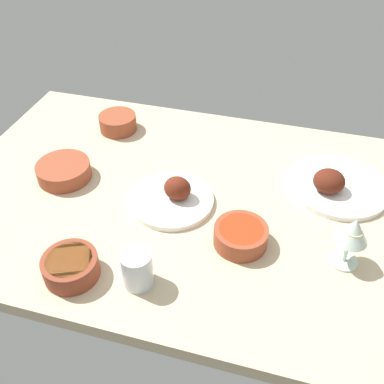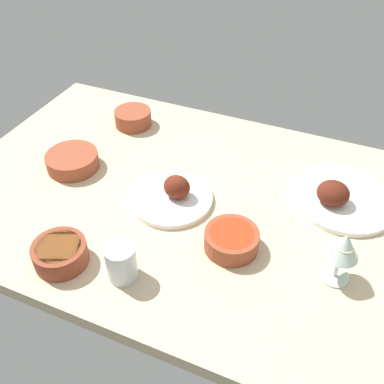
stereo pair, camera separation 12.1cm
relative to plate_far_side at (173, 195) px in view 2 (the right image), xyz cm
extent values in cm
cube|color=#C6B28E|center=(4.41, 3.24, -3.88)|extent=(140.00, 90.00, 4.00)
cylinder|color=white|center=(-0.38, -0.24, -1.08)|extent=(23.04, 23.04, 1.60)
ellipsoid|color=#602314|center=(1.01, 0.64, 2.87)|extent=(7.47, 6.24, 6.83)
cylinder|color=white|center=(43.79, 18.50, -1.08)|extent=(28.36, 28.36, 1.60)
ellipsoid|color=#511E11|center=(40.63, 14.98, 2.74)|extent=(8.70, 8.11, 6.56)
cylinder|color=brown|center=(-34.27, 1.83, 0.51)|extent=(15.67, 15.67, 4.77)
cylinder|color=white|center=(-34.27, 1.83, 2.39)|extent=(12.85, 12.85, 1.00)
cylinder|color=brown|center=(-29.08, 30.11, 0.85)|extent=(12.43, 12.43, 5.45)
cylinder|color=#DBCC7A|center=(-29.08, 30.11, 3.07)|extent=(10.20, 10.20, 1.00)
cylinder|color=brown|center=(20.64, -10.07, 0.68)|extent=(13.49, 13.49, 5.12)
cylinder|color=#9E3314|center=(20.64, -10.07, 2.74)|extent=(11.06, 11.06, 1.00)
cylinder|color=brown|center=(-15.28, -30.30, 0.85)|extent=(12.96, 12.96, 5.45)
cylinder|color=brown|center=(-15.28, -30.30, 3.07)|extent=(10.62, 10.62, 1.00)
cylinder|color=silver|center=(45.73, -9.22, -1.63)|extent=(7.00, 7.00, 0.50)
cylinder|color=silver|center=(45.73, -9.22, 2.12)|extent=(1.00, 1.00, 7.00)
cone|color=silver|center=(45.73, -9.22, 8.87)|extent=(7.60, 7.60, 6.50)
cylinder|color=beige|center=(45.73, -9.22, 7.42)|extent=(4.18, 4.18, 2.80)
cylinder|color=silver|center=(0.40, -28.19, 2.82)|extent=(7.14, 7.14, 9.40)
camera|label=1|loc=(28.70, -84.26, 79.56)|focal=40.58mm
camera|label=2|loc=(40.07, -80.28, 79.56)|focal=40.58mm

